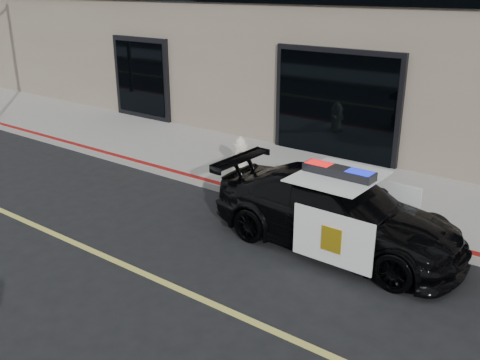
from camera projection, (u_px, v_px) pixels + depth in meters
The scene contains 4 objects.
ground at pixel (174, 287), 8.11m from camera, with size 120.00×120.00×0.00m, color black.
sidewalk_n at pixel (336, 185), 12.02m from camera, with size 60.00×3.50×0.15m, color gray.
police_car at pixel (336, 212), 9.17m from camera, with size 2.09×4.50×1.46m.
fire_hydrant at pixel (240, 156), 12.44m from camera, with size 0.40×0.55×0.88m.
Camera 1 is at (5.06, -5.02, 4.33)m, focal length 40.00 mm.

